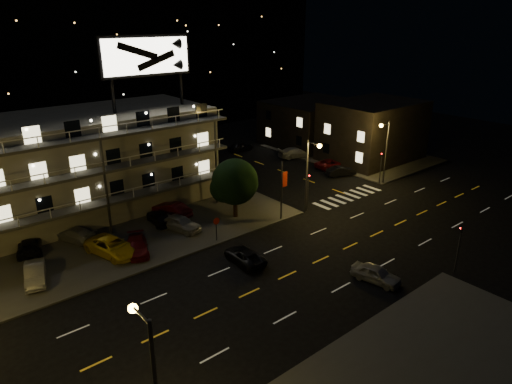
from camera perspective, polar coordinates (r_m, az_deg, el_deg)
ground at (r=39.26m, az=6.08°, el=-9.34°), size 140.00×140.00×0.00m
curb_nw at (r=48.74m, az=-23.59°, el=-4.69°), size 44.00×24.00×0.15m
curb_ne at (r=72.45m, az=11.53°, el=4.84°), size 16.00×24.00×0.15m
motel at (r=51.48m, az=-21.45°, el=3.27°), size 28.00×13.80×18.10m
side_bldg_front at (r=69.06m, az=14.35°, el=7.40°), size 14.06×10.00×8.50m
side_bldg_back at (r=76.69m, az=7.05°, el=8.64°), size 14.06×12.00×7.00m
hill_backdrop at (r=94.31m, az=-28.95°, el=13.53°), size 120.00×25.00×24.00m
streetlight_nc at (r=47.89m, az=6.70°, el=2.87°), size 0.44×1.92×8.00m
streetlight_ne at (r=58.36m, az=15.83°, el=5.53°), size 1.92×0.44×8.00m
streetlight_s at (r=22.35m, az=-12.98°, el=-21.16°), size 0.44×1.92×8.00m
signal_nw at (r=49.38m, az=6.52°, el=0.51°), size 0.20×0.27×4.60m
signal_sw at (r=40.59m, az=24.06°, el=-6.03°), size 0.20×0.27×4.60m
signal_ne at (r=59.01m, az=15.36°, el=3.32°), size 0.27×0.20×4.60m
banner_north at (r=46.43m, az=3.28°, el=0.39°), size 0.83×0.16×6.40m
stop_sign at (r=42.55m, az=-4.97°, el=-4.17°), size 0.91×0.11×2.61m
tree at (r=46.71m, az=-2.70°, el=1.12°), size 4.98×4.80×6.28m
lot_car_1 at (r=40.51m, az=-25.91°, el=-9.17°), size 2.51×4.41×1.38m
lot_car_2 at (r=42.31m, az=-17.53°, el=-6.52°), size 3.87×5.85×1.49m
lot_car_3 at (r=42.04m, az=-14.57°, el=-6.57°), size 3.19×4.62×1.24m
lot_car_4 at (r=45.37m, az=-9.46°, el=-3.84°), size 3.07×4.77×1.51m
lot_car_6 at (r=45.64m, az=-26.47°, el=-5.97°), size 3.10×4.75×1.22m
lot_car_7 at (r=46.07m, az=-21.73°, el=-4.91°), size 3.45×4.74×1.28m
lot_car_8 at (r=47.15m, az=-11.99°, el=-3.14°), size 2.04×4.16×1.37m
lot_car_9 at (r=48.56m, az=-10.49°, el=-2.20°), size 2.77×4.84×1.51m
side_car_0 at (r=61.61m, az=10.58°, el=2.59°), size 4.17×2.70×1.30m
side_car_1 at (r=64.57m, az=9.31°, el=3.52°), size 4.87×2.77×1.28m
side_car_2 at (r=68.86m, az=4.93°, el=4.94°), size 5.62×3.55×1.52m
side_car_3 at (r=72.08m, az=-1.95°, el=5.71°), size 4.45×2.20×1.46m
road_car_east at (r=38.05m, az=14.77°, el=-9.87°), size 2.32×4.21×1.36m
road_car_west at (r=39.51m, az=-1.46°, el=-7.99°), size 2.24×4.48×1.22m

